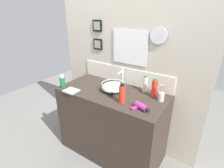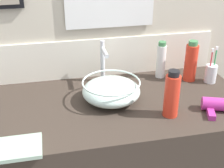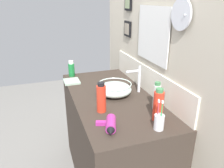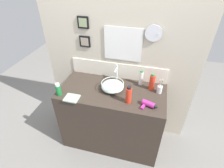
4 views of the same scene
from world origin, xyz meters
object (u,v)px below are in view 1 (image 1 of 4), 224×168
Objects in this scene: shampoo_bottle at (122,94)px; hand_towel at (71,91)px; glass_bowl_sink at (113,87)px; lotion_bottle at (145,84)px; hair_drier at (142,107)px; faucet at (122,76)px; toothbrush_cup at (161,97)px; soap_dispenser at (154,88)px; spray_bottle at (62,82)px.

hand_towel is at bearing -170.49° from shampoo_bottle.
lotion_bottle is at bearing 32.17° from glass_bowl_sink.
glass_bowl_sink is 0.50m from hair_drier.
hand_towel is at bearing -145.08° from glass_bowl_sink.
shampoo_bottle is at bearing -58.58° from faucet.
hair_drier is 0.25m from shampoo_bottle.
hair_drier reaches higher than hand_towel.
toothbrush_cup is at bearing 38.68° from shampoo_bottle.
shampoo_bottle is (-0.23, -0.31, -0.00)m from soap_dispenser.
hair_drier is (0.46, -0.19, -0.03)m from glass_bowl_sink.
hair_drier is at bearing -22.40° from glass_bowl_sink.
glass_bowl_sink is 1.20× the size of faucet.
toothbrush_cup is 1.19m from spray_bottle.
hand_towel is at bearing -130.05° from faucet.
soap_dispenser is at bearing -8.35° from faucet.
soap_dispenser is 1.39× the size of spray_bottle.
lotion_bottle is 1.01m from spray_bottle.
spray_bottle reaches higher than hand_towel.
soap_dispenser is (0.46, 0.13, 0.05)m from glass_bowl_sink.
lotion_bottle is at bearing 76.71° from shampoo_bottle.
soap_dispenser is (-0.10, 0.05, 0.05)m from toothbrush_cup.
toothbrush_cup reaches higher than hand_towel.
shampoo_bottle is 1.35× the size of spray_bottle.
soap_dispenser is at bearing 25.66° from hand_towel.
faucet reaches higher than toothbrush_cup.
soap_dispenser reaches higher than spray_bottle.
spray_bottle is at bearing -163.41° from toothbrush_cup.
hand_towel is at bearing -173.92° from hair_drier.
spray_bottle is (-1.04, -0.39, -0.03)m from soap_dispenser.
faucet is 0.65m from hand_towel.
lotion_bottle is at bearing 154.09° from toothbrush_cup.
faucet is 1.43× the size of spray_bottle.
hand_towel is at bearing -146.27° from lotion_bottle.
lotion_bottle is at bearing 0.21° from faucet.
soap_dispenser reaches higher than hair_drier.
soap_dispenser is at bearing -26.10° from lotion_bottle.
toothbrush_cup reaches higher than hair_drier.
lotion_bottle is 0.88m from hand_towel.
glass_bowl_sink is 1.41× the size of hair_drier.
hand_towel is (0.17, -0.03, -0.07)m from spray_bottle.
lotion_bottle is (0.32, 0.20, 0.04)m from glass_bowl_sink.
spray_bottle is (-1.05, -0.06, 0.05)m from hair_drier.
glass_bowl_sink is at bearing -171.31° from toothbrush_cup.
toothbrush_cup is at bearing 8.69° from glass_bowl_sink.
spray_bottle is at bearing -176.55° from hair_drier.
hand_towel is at bearing -159.06° from toothbrush_cup.
faucet is 0.74m from spray_bottle.
toothbrush_cup is 0.27m from lotion_bottle.
hair_drier is at bearing -69.82° from lotion_bottle.
toothbrush_cup is 0.89× the size of soap_dispenser.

